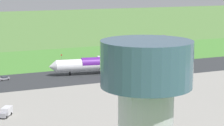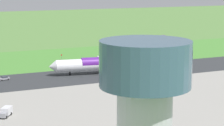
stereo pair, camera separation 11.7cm
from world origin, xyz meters
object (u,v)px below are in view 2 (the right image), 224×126
object	(u,v)px
service_car_followme	(4,78)
no_stopping_sign	(62,57)
service_truck_baggage	(6,112)
airliner_main	(113,63)
traffic_cone_orange	(57,62)

from	to	relation	value
service_car_followme	no_stopping_sign	xyz separation A→B (m)	(-33.98, -33.29, 0.88)
service_car_followme	service_truck_baggage	bearing A→B (deg)	81.04
airliner_main	service_truck_baggage	world-z (taller)	airliner_main
no_stopping_sign	traffic_cone_orange	distance (m)	6.86
traffic_cone_orange	airliner_main	bearing A→B (deg)	114.55
airliner_main	traffic_cone_orange	distance (m)	36.58
service_car_followme	airliner_main	bearing A→B (deg)	173.38
airliner_main	service_car_followme	size ratio (longest dim) A/B	11.88
airliner_main	service_car_followme	distance (m)	45.66
no_stopping_sign	traffic_cone_orange	world-z (taller)	no_stopping_sign
service_truck_baggage	traffic_cone_orange	size ratio (longest dim) A/B	11.10
airliner_main	service_car_followme	xyz separation A→B (m)	(45.22, -5.25, -3.51)
airliner_main	no_stopping_sign	distance (m)	40.23
airliner_main	service_car_followme	bearing A→B (deg)	-6.62
traffic_cone_orange	service_truck_baggage	bearing A→B (deg)	63.43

